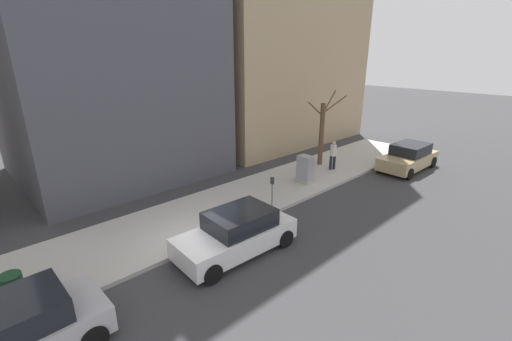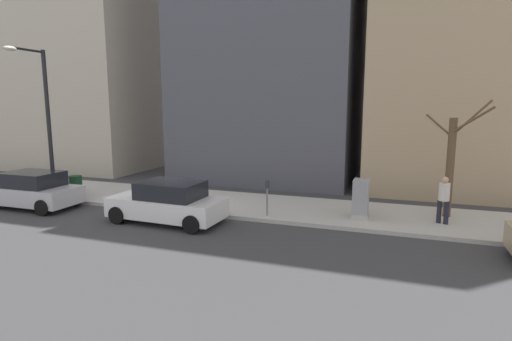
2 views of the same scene
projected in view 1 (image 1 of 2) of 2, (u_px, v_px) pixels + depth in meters
The scene contains 10 objects.
ground_plane at pixel (203, 246), 12.22m from camera, with size 120.00×120.00×0.00m, color #38383A.
sidewalk at pixel (174, 225), 13.57m from camera, with size 4.00×36.00×0.15m, color #B2AFA8.
parked_car_tan at pixel (408, 157), 19.96m from camera, with size 1.98×4.23×1.52m.
parked_car_white at pixel (237, 233), 11.66m from camera, with size 2.06×4.27×1.52m.
parked_car_silver at pixel (5, 338), 7.38m from camera, with size 1.96×4.22×1.52m.
parking_meter at pixel (272, 189), 14.77m from camera, with size 0.14×0.10×1.35m.
utility_box at pixel (305, 170), 17.54m from camera, with size 0.83×0.61×1.43m.
bare_tree at pixel (322, 132), 19.98m from camera, with size 1.22×2.11×4.29m.
trash_bin at pixel (13, 289), 9.10m from camera, with size 0.56×0.56×0.90m, color #14381E.
pedestrian_near_meter at pixel (333, 154), 19.43m from camera, with size 0.36×0.39×1.66m.
Camera 1 is at (-9.03, 5.92, 6.60)m, focal length 24.00 mm.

